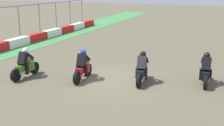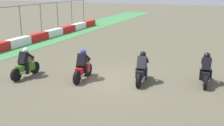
# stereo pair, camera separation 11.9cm
# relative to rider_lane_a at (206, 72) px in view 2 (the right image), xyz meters

# --- Properties ---
(ground_plane) EXTENTS (120.00, 120.00, 0.00)m
(ground_plane) POSITION_rel_rider_lane_a_xyz_m (-1.06, 4.16, -0.62)
(ground_plane) COLOR brown
(rider_lane_a) EXTENTS (2.04, 0.56, 1.51)m
(rider_lane_a) POSITION_rel_rider_lane_a_xyz_m (0.00, 0.00, 0.00)
(rider_lane_a) COLOR black
(rider_lane_a) RESTS_ON ground_plane
(rider_lane_b) EXTENTS (2.04, 0.55, 1.51)m
(rider_lane_b) POSITION_rel_rider_lane_a_xyz_m (-0.90, 2.80, 0.00)
(rider_lane_b) COLOR black
(rider_lane_b) RESTS_ON ground_plane
(rider_lane_c) EXTENTS (2.04, 0.55, 1.51)m
(rider_lane_c) POSITION_rel_rider_lane_a_xyz_m (-1.56, 5.60, 0.00)
(rider_lane_c) COLOR black
(rider_lane_c) RESTS_ON ground_plane
(rider_lane_d) EXTENTS (2.04, 0.54, 1.51)m
(rider_lane_d) POSITION_rel_rider_lane_a_xyz_m (-2.29, 8.45, 0.00)
(rider_lane_d) COLOR black
(rider_lane_d) RESTS_ON ground_plane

